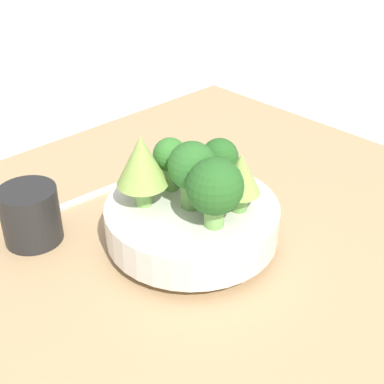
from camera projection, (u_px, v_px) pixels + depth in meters
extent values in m
plane|color=silver|center=(205.00, 265.00, 0.75)|extent=(6.00, 6.00, 0.00)
cube|color=tan|center=(205.00, 253.00, 0.74)|extent=(0.88, 0.82, 0.04)
cylinder|color=silver|center=(192.00, 238.00, 0.72)|extent=(0.10, 0.10, 0.01)
cylinder|color=silver|center=(192.00, 220.00, 0.71)|extent=(0.23, 0.23, 0.05)
cylinder|color=#7AB256|center=(219.00, 179.00, 0.72)|extent=(0.02, 0.02, 0.03)
sphere|color=#286023|center=(220.00, 157.00, 0.70)|extent=(0.05, 0.05, 0.05)
cylinder|color=#6BA34C|center=(239.00, 200.00, 0.68)|extent=(0.02, 0.02, 0.03)
cone|color=#93B751|center=(240.00, 174.00, 0.66)|extent=(0.05, 0.05, 0.05)
cylinder|color=#7AB256|center=(214.00, 215.00, 0.65)|extent=(0.02, 0.02, 0.03)
sphere|color=#286023|center=(215.00, 186.00, 0.63)|extent=(0.07, 0.07, 0.07)
cylinder|color=#6BA34C|center=(171.00, 177.00, 0.72)|extent=(0.02, 0.02, 0.03)
sphere|color=#387A2D|center=(170.00, 155.00, 0.71)|extent=(0.05, 0.05, 0.05)
cylinder|color=#7AB256|center=(143.00, 194.00, 0.69)|extent=(0.02, 0.02, 0.03)
cone|color=#93B751|center=(141.00, 160.00, 0.66)|extent=(0.07, 0.07, 0.07)
cylinder|color=#609347|center=(192.00, 193.00, 0.68)|extent=(0.03, 0.03, 0.04)
sphere|color=#2D6B28|center=(192.00, 166.00, 0.66)|extent=(0.06, 0.06, 0.06)
cylinder|color=black|center=(31.00, 215.00, 0.71)|extent=(0.08, 0.08, 0.08)
cube|color=silver|center=(93.00, 195.00, 0.82)|extent=(0.16, 0.02, 0.01)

